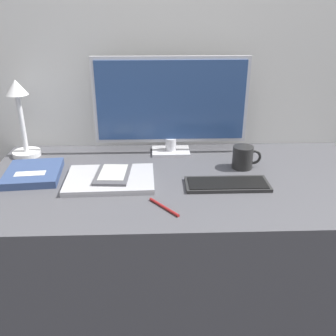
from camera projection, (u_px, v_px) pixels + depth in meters
The scene contains 10 objects.
wall_back at pixel (177, 24), 1.48m from camera, with size 3.60×0.05×2.40m.
desk at pixel (180, 258), 1.49m from camera, with size 1.42×0.70×0.70m.
monitor at pixel (171, 104), 1.49m from camera, with size 0.62×0.11×0.39m.
keyboard at pixel (227, 184), 1.29m from camera, with size 0.29×0.12×0.01m.
laptop at pixel (110, 179), 1.32m from camera, with size 0.31×0.23×0.02m.
ereader at pixel (113, 173), 1.33m from camera, with size 0.13×0.20×0.01m.
desk_lamp at pixel (20, 114), 1.47m from camera, with size 0.11×0.11×0.31m.
notebook at pixel (33, 173), 1.35m from camera, with size 0.21×0.23×0.03m.
coffee_mug at pixel (243, 157), 1.41m from camera, with size 0.11×0.08×0.09m.
pen at pixel (164, 207), 1.15m from camera, with size 0.09×0.11×0.01m.
Camera 1 is at (-0.09, -1.01, 1.28)m, focal length 40.00 mm.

